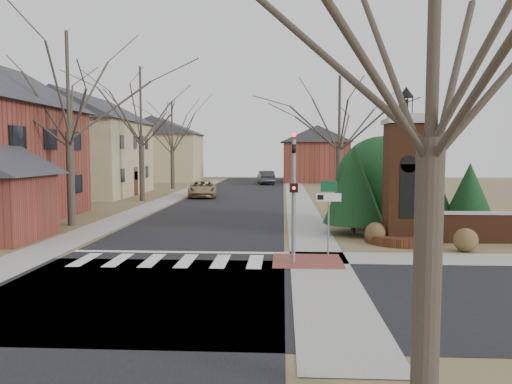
# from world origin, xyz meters

# --- Properties ---
(ground) EXTENTS (120.00, 120.00, 0.00)m
(ground) POSITION_xyz_m (0.00, 0.00, 0.00)
(ground) COLOR brown
(ground) RESTS_ON ground
(main_street) EXTENTS (8.00, 70.00, 0.01)m
(main_street) POSITION_xyz_m (0.00, 22.00, 0.01)
(main_street) COLOR black
(main_street) RESTS_ON ground
(cross_street) EXTENTS (120.00, 8.00, 0.01)m
(cross_street) POSITION_xyz_m (0.00, -3.00, 0.01)
(cross_street) COLOR black
(cross_street) RESTS_ON ground
(crosswalk_zone) EXTENTS (8.00, 2.20, 0.02)m
(crosswalk_zone) POSITION_xyz_m (0.00, 0.80, 0.01)
(crosswalk_zone) COLOR silver
(crosswalk_zone) RESTS_ON ground
(stop_bar) EXTENTS (8.00, 0.35, 0.02)m
(stop_bar) POSITION_xyz_m (0.00, 2.30, 0.01)
(stop_bar) COLOR silver
(stop_bar) RESTS_ON ground
(sidewalk_right_main) EXTENTS (2.00, 60.00, 0.02)m
(sidewalk_right_main) POSITION_xyz_m (5.20, 22.00, 0.01)
(sidewalk_right_main) COLOR gray
(sidewalk_right_main) RESTS_ON ground
(sidewalk_left) EXTENTS (2.00, 60.00, 0.02)m
(sidewalk_left) POSITION_xyz_m (-5.20, 22.00, 0.01)
(sidewalk_left) COLOR gray
(sidewalk_left) RESTS_ON ground
(curb_apron) EXTENTS (2.40, 2.40, 0.02)m
(curb_apron) POSITION_xyz_m (4.80, 1.00, 0.01)
(curb_apron) COLOR brown
(curb_apron) RESTS_ON ground
(traffic_signal_pole) EXTENTS (0.28, 0.41, 4.50)m
(traffic_signal_pole) POSITION_xyz_m (4.30, 0.57, 2.59)
(traffic_signal_pole) COLOR slate
(traffic_signal_pole) RESTS_ON ground
(sign_post) EXTENTS (0.90, 0.07, 2.75)m
(sign_post) POSITION_xyz_m (5.59, 1.99, 1.95)
(sign_post) COLOR slate
(sign_post) RESTS_ON ground
(brick_gate_monument) EXTENTS (3.20, 3.20, 6.47)m
(brick_gate_monument) POSITION_xyz_m (9.00, 4.99, 2.17)
(brick_gate_monument) COLOR #512A17
(brick_gate_monument) RESTS_ON ground
(house_stucco_left) EXTENTS (9.80, 12.80, 9.28)m
(house_stucco_left) POSITION_xyz_m (-13.50, 27.00, 4.59)
(house_stucco_left) COLOR tan
(house_stucco_left) RESTS_ON ground
(house_distant_left) EXTENTS (10.80, 8.80, 8.53)m
(house_distant_left) POSITION_xyz_m (-12.01, 48.00, 4.25)
(house_distant_left) COLOR tan
(house_distant_left) RESTS_ON ground
(house_distant_right) EXTENTS (8.80, 8.80, 7.30)m
(house_distant_right) POSITION_xyz_m (7.99, 47.99, 3.65)
(house_distant_right) COLOR brown
(house_distant_right) RESTS_ON ground
(evergreen_near) EXTENTS (2.80, 2.80, 4.10)m
(evergreen_near) POSITION_xyz_m (7.20, 7.00, 2.30)
(evergreen_near) COLOR #473D33
(evergreen_near) RESTS_ON ground
(evergreen_mid) EXTENTS (3.40, 3.40, 4.70)m
(evergreen_mid) POSITION_xyz_m (10.50, 8.20, 2.60)
(evergreen_mid) COLOR #473D33
(evergreen_mid) RESTS_ON ground
(evergreen_far) EXTENTS (2.40, 2.40, 3.30)m
(evergreen_far) POSITION_xyz_m (12.50, 7.20, 1.90)
(evergreen_far) COLOR #473D33
(evergreen_far) RESTS_ON ground
(evergreen_mass) EXTENTS (4.80, 4.80, 4.80)m
(evergreen_mass) POSITION_xyz_m (9.00, 9.50, 2.40)
(evergreen_mass) COLOR black
(evergreen_mass) RESTS_ON ground
(bare_tree_0) EXTENTS (8.05, 8.05, 11.15)m
(bare_tree_0) POSITION_xyz_m (-7.00, 9.00, 7.70)
(bare_tree_0) COLOR #473D33
(bare_tree_0) RESTS_ON ground
(bare_tree_1) EXTENTS (8.40, 8.40, 11.64)m
(bare_tree_1) POSITION_xyz_m (-7.00, 22.00, 8.03)
(bare_tree_1) COLOR #473D33
(bare_tree_1) RESTS_ON ground
(bare_tree_2) EXTENTS (7.35, 7.35, 10.19)m
(bare_tree_2) POSITION_xyz_m (-7.50, 35.00, 7.03)
(bare_tree_2) COLOR #473D33
(bare_tree_2) RESTS_ON ground
(bare_tree_3) EXTENTS (7.00, 7.00, 9.70)m
(bare_tree_3) POSITION_xyz_m (7.50, 16.00, 6.69)
(bare_tree_3) COLOR #473D33
(bare_tree_3) RESTS_ON ground
(pickup_truck) EXTENTS (2.91, 5.23, 1.38)m
(pickup_truck) POSITION_xyz_m (-2.84, 25.50, 0.69)
(pickup_truck) COLOR #9B8354
(pickup_truck) RESTS_ON ground
(distant_car) EXTENTS (2.36, 5.01, 1.59)m
(distant_car) POSITION_xyz_m (1.90, 42.87, 0.79)
(distant_car) COLOR #2D2F34
(distant_car) RESTS_ON ground
(dry_shrub_left) EXTENTS (0.89, 0.89, 0.89)m
(dry_shrub_left) POSITION_xyz_m (7.79, 4.60, 0.44)
(dry_shrub_left) COLOR brown
(dry_shrub_left) RESTS_ON ground
(dry_shrub_right) EXTENTS (0.91, 0.91, 0.91)m
(dry_shrub_right) POSITION_xyz_m (10.88, 3.00, 0.45)
(dry_shrub_right) COLOR brown
(dry_shrub_right) RESTS_ON ground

